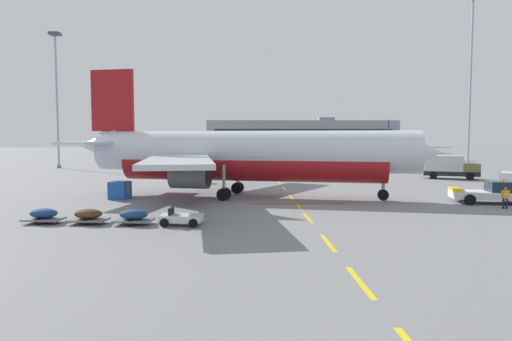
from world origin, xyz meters
name	(u,v)px	position (x,y,z in m)	size (l,w,h in m)	color
ground	(455,182)	(40.00, 40.00, 0.00)	(400.00, 400.00, 0.00)	slate
apron_paint_markings	(281,185)	(18.00, 37.62, 0.00)	(8.00, 97.00, 0.01)	yellow
airliner_foreground	(246,155)	(13.75, 26.59, 3.95)	(34.56, 33.76, 12.20)	silver
pushback_tug	(492,193)	(34.63, 21.84, 0.90)	(6.43, 4.05, 2.08)	silver
airliner_mid_left	(390,146)	(49.87, 95.34, 3.34)	(28.24, 29.02, 10.31)	silver
catering_truck	(449,167)	(41.38, 44.52, 1.65)	(7.39, 4.85, 3.14)	black
baggage_train	(111,216)	(5.00, 13.35, 0.53)	(11.69, 2.71, 1.14)	silver
ground_crew_worker	(505,197)	(34.03, 18.85, 0.96)	(0.68, 0.32, 1.69)	#191E38
uld_cargo_container	(120,190)	(2.33, 25.38, 0.80)	(1.89, 1.86, 1.60)	#194C9E
apron_light_mast_near	(56,84)	(-19.99, 67.78, 15.14)	(1.80, 1.80, 24.27)	slate
apron_light_mast_far	(471,65)	(51.35, 59.40, 17.63)	(1.80, 1.80, 28.85)	slate
terminal_satellite	(299,136)	(35.80, 163.53, 5.92)	(70.76, 27.83, 13.41)	gray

